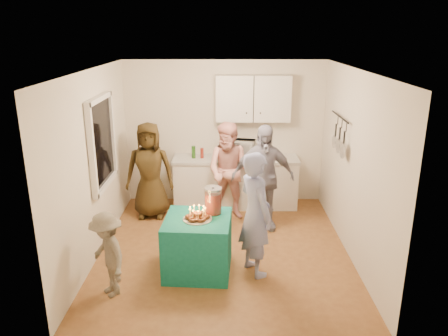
{
  "coord_description": "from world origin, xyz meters",
  "views": [
    {
      "loc": [
        0.04,
        -5.78,
        3.12
      ],
      "look_at": [
        0.0,
        0.35,
        1.15
      ],
      "focal_mm": 35.0,
      "sensor_mm": 36.0,
      "label": 1
    }
  ],
  "objects_px": {
    "man_birthday": "(255,214)",
    "woman_back_left": "(150,170)",
    "punch_jar": "(213,201)",
    "woman_back_center": "(230,171)",
    "party_table": "(198,245)",
    "woman_back_right": "(263,178)",
    "child_near_left": "(108,255)",
    "microwave": "(238,149)",
    "counter": "(235,183)"
  },
  "relations": [
    {
      "from": "punch_jar",
      "to": "woman_back_center",
      "type": "xyz_separation_m",
      "value": [
        0.23,
        1.58,
        -0.1
      ]
    },
    {
      "from": "counter",
      "to": "child_near_left",
      "type": "distance_m",
      "value": 3.25
    },
    {
      "from": "punch_jar",
      "to": "woman_back_center",
      "type": "distance_m",
      "value": 1.6
    },
    {
      "from": "woman_back_right",
      "to": "child_near_left",
      "type": "xyz_separation_m",
      "value": [
        -1.99,
        -1.89,
        -0.33
      ]
    },
    {
      "from": "woman_back_left",
      "to": "child_near_left",
      "type": "relative_size",
      "value": 1.54
    },
    {
      "from": "microwave",
      "to": "woman_back_center",
      "type": "height_order",
      "value": "woman_back_center"
    },
    {
      "from": "party_table",
      "to": "woman_back_right",
      "type": "relative_size",
      "value": 0.49
    },
    {
      "from": "woman_back_center",
      "to": "child_near_left",
      "type": "distance_m",
      "value": 2.76
    },
    {
      "from": "microwave",
      "to": "child_near_left",
      "type": "bearing_deg",
      "value": -108.02
    },
    {
      "from": "woman_back_left",
      "to": "woman_back_center",
      "type": "xyz_separation_m",
      "value": [
        1.35,
        -0.05,
        0.01
      ]
    },
    {
      "from": "counter",
      "to": "punch_jar",
      "type": "xyz_separation_m",
      "value": [
        -0.34,
        -2.11,
        0.5
      ]
    },
    {
      "from": "party_table",
      "to": "woman_back_right",
      "type": "height_order",
      "value": "woman_back_right"
    },
    {
      "from": "party_table",
      "to": "man_birthday",
      "type": "bearing_deg",
      "value": -1.45
    },
    {
      "from": "counter",
      "to": "woman_back_right",
      "type": "height_order",
      "value": "woman_back_right"
    },
    {
      "from": "counter",
      "to": "woman_back_right",
      "type": "relative_size",
      "value": 1.28
    },
    {
      "from": "punch_jar",
      "to": "woman_back_left",
      "type": "bearing_deg",
      "value": 124.58
    },
    {
      "from": "party_table",
      "to": "punch_jar",
      "type": "xyz_separation_m",
      "value": [
        0.2,
        0.18,
        0.55
      ]
    },
    {
      "from": "punch_jar",
      "to": "man_birthday",
      "type": "xyz_separation_m",
      "value": [
        0.55,
        -0.2,
        -0.1
      ]
    },
    {
      "from": "microwave",
      "to": "woman_back_left",
      "type": "relative_size",
      "value": 0.35
    },
    {
      "from": "counter",
      "to": "party_table",
      "type": "height_order",
      "value": "counter"
    },
    {
      "from": "woman_back_right",
      "to": "child_near_left",
      "type": "bearing_deg",
      "value": -142.89
    },
    {
      "from": "microwave",
      "to": "man_birthday",
      "type": "relative_size",
      "value": 0.34
    },
    {
      "from": "woman_back_left",
      "to": "woman_back_center",
      "type": "distance_m",
      "value": 1.35
    },
    {
      "from": "counter",
      "to": "woman_back_right",
      "type": "bearing_deg",
      "value": -66.72
    },
    {
      "from": "counter",
      "to": "punch_jar",
      "type": "bearing_deg",
      "value": -99.16
    },
    {
      "from": "man_birthday",
      "to": "child_near_left",
      "type": "relative_size",
      "value": 1.56
    },
    {
      "from": "party_table",
      "to": "microwave",
      "type": "bearing_deg",
      "value": 75.76
    },
    {
      "from": "microwave",
      "to": "woman_back_center",
      "type": "bearing_deg",
      "value": -94.22
    },
    {
      "from": "man_birthday",
      "to": "woman_back_left",
      "type": "bearing_deg",
      "value": 15.01
    },
    {
      "from": "party_table",
      "to": "woman_back_right",
      "type": "bearing_deg",
      "value": 54.6
    },
    {
      "from": "child_near_left",
      "to": "woman_back_left",
      "type": "bearing_deg",
      "value": 139.64
    },
    {
      "from": "counter",
      "to": "punch_jar",
      "type": "relative_size",
      "value": 6.47
    },
    {
      "from": "microwave",
      "to": "punch_jar",
      "type": "bearing_deg",
      "value": -88.51
    },
    {
      "from": "microwave",
      "to": "woman_back_right",
      "type": "bearing_deg",
      "value": -57.1
    },
    {
      "from": "man_birthday",
      "to": "woman_back_left",
      "type": "height_order",
      "value": "man_birthday"
    },
    {
      "from": "party_table",
      "to": "woman_back_left",
      "type": "height_order",
      "value": "woman_back_left"
    },
    {
      "from": "counter",
      "to": "party_table",
      "type": "distance_m",
      "value": 2.35
    },
    {
      "from": "woman_back_right",
      "to": "party_table",
      "type": "bearing_deg",
      "value": -131.75
    },
    {
      "from": "woman_back_center",
      "to": "punch_jar",
      "type": "bearing_deg",
      "value": -81.17
    },
    {
      "from": "man_birthday",
      "to": "woman_back_center",
      "type": "xyz_separation_m",
      "value": [
        -0.32,
        1.78,
        -0.0
      ]
    },
    {
      "from": "counter",
      "to": "man_birthday",
      "type": "height_order",
      "value": "man_birthday"
    },
    {
      "from": "man_birthday",
      "to": "child_near_left",
      "type": "height_order",
      "value": "man_birthday"
    },
    {
      "from": "counter",
      "to": "woman_back_right",
      "type": "distance_m",
      "value": 1.12
    },
    {
      "from": "microwave",
      "to": "man_birthday",
      "type": "height_order",
      "value": "man_birthday"
    },
    {
      "from": "man_birthday",
      "to": "woman_back_left",
      "type": "distance_m",
      "value": 2.48
    },
    {
      "from": "punch_jar",
      "to": "woman_back_center",
      "type": "relative_size",
      "value": 0.2
    },
    {
      "from": "punch_jar",
      "to": "child_near_left",
      "type": "xyz_separation_m",
      "value": [
        -1.24,
        -0.73,
        -0.39
      ]
    },
    {
      "from": "woman_back_right",
      "to": "child_near_left",
      "type": "distance_m",
      "value": 2.76
    },
    {
      "from": "woman_back_center",
      "to": "party_table",
      "type": "bearing_deg",
      "value": -86.61
    },
    {
      "from": "punch_jar",
      "to": "woman_back_center",
      "type": "height_order",
      "value": "woman_back_center"
    }
  ]
}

